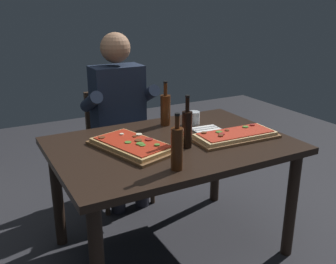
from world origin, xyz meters
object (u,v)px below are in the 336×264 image
at_px(oil_bottle_amber, 187,128).
at_px(vinegar_bottle_green, 177,148).
at_px(pizza_rectangular_front, 235,136).
at_px(pizza_rectangular_left, 132,145).
at_px(seated_diner, 120,113).
at_px(tumbler_near_camera, 194,119).
at_px(wine_bottle_dark, 165,109).
at_px(diner_chair, 116,140).
at_px(dining_table, 172,157).

distance_m(oil_bottle_amber, vinegar_bottle_green, 0.31).
bearing_deg(pizza_rectangular_front, pizza_rectangular_left, 166.53).
relative_size(oil_bottle_amber, seated_diner, 0.23).
xyz_separation_m(pizza_rectangular_left, tumbler_near_camera, (0.55, 0.22, 0.02)).
xyz_separation_m(pizza_rectangular_left, wine_bottle_dark, (0.38, 0.30, 0.09)).
distance_m(vinegar_bottle_green, diner_chair, 1.27).
bearing_deg(wine_bottle_dark, seated_diner, 111.51).
bearing_deg(vinegar_bottle_green, dining_table, 64.51).
bearing_deg(oil_bottle_amber, vinegar_bottle_green, -130.24).
distance_m(wine_bottle_dark, oil_bottle_amber, 0.44).
relative_size(pizza_rectangular_left, oil_bottle_amber, 1.85).
bearing_deg(diner_chair, oil_bottle_amber, -85.74).
height_order(vinegar_bottle_green, tumbler_near_camera, vinegar_bottle_green).
distance_m(dining_table, diner_chair, 0.87).
relative_size(dining_table, oil_bottle_amber, 4.56).
relative_size(pizza_rectangular_left, seated_diner, 0.43).
bearing_deg(seated_diner, oil_bottle_amber, -85.14).
height_order(dining_table, pizza_rectangular_front, pizza_rectangular_front).
relative_size(dining_table, wine_bottle_dark, 4.66).
height_order(dining_table, wine_bottle_dark, wine_bottle_dark).
relative_size(wine_bottle_dark, oil_bottle_amber, 0.98).
height_order(vinegar_bottle_green, diner_chair, vinegar_bottle_green).
bearing_deg(dining_table, vinegar_bottle_green, -115.49).
bearing_deg(seated_diner, wine_bottle_dark, -68.49).
xyz_separation_m(pizza_rectangular_front, pizza_rectangular_left, (-0.62, 0.15, 0.00)).
relative_size(pizza_rectangular_left, tumbler_near_camera, 6.45).
bearing_deg(dining_table, seated_diner, 92.85).
relative_size(wine_bottle_dark, diner_chair, 0.35).
bearing_deg(wine_bottle_dark, tumbler_near_camera, -23.76).
height_order(dining_table, seated_diner, seated_diner).
distance_m(wine_bottle_dark, diner_chair, 0.67).
bearing_deg(vinegar_bottle_green, pizza_rectangular_front, 22.33).
distance_m(pizza_rectangular_front, vinegar_bottle_green, 0.59).
distance_m(pizza_rectangular_front, diner_chair, 1.10).
bearing_deg(oil_bottle_amber, dining_table, 107.74).
height_order(pizza_rectangular_left, seated_diner, seated_diner).
relative_size(oil_bottle_amber, vinegar_bottle_green, 1.05).
height_order(tumbler_near_camera, seated_diner, seated_diner).
distance_m(tumbler_near_camera, diner_chair, 0.76).
xyz_separation_m(oil_bottle_amber, tumbler_near_camera, (0.27, 0.35, -0.08)).
bearing_deg(dining_table, pizza_rectangular_left, 175.15).
xyz_separation_m(pizza_rectangular_front, tumbler_near_camera, (-0.07, 0.37, 0.02)).
relative_size(wine_bottle_dark, seated_diner, 0.23).
bearing_deg(oil_bottle_amber, wine_bottle_dark, 77.94).
relative_size(wine_bottle_dark, vinegar_bottle_green, 1.03).
xyz_separation_m(dining_table, wine_bottle_dark, (0.13, 0.32, 0.21)).
height_order(wine_bottle_dark, oil_bottle_amber, oil_bottle_amber).
xyz_separation_m(dining_table, pizza_rectangular_left, (-0.25, 0.02, 0.12)).
bearing_deg(wine_bottle_dark, pizza_rectangular_left, -141.58).
height_order(pizza_rectangular_left, diner_chair, diner_chair).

